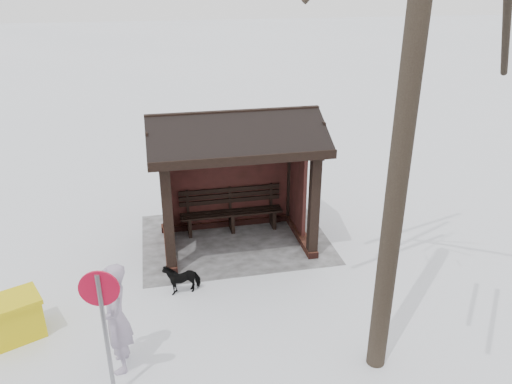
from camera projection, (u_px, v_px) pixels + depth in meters
ground at (236, 243)px, 11.37m from camera, size 120.00×120.00×0.00m
trampled_patch at (235, 239)px, 11.54m from camera, size 4.20×3.20×0.02m
bus_shelter at (234, 151)px, 10.64m from camera, size 3.60×2.40×3.09m
pedestrian at (116, 319)px, 7.45m from camera, size 0.45×0.67×1.81m
dog at (182, 277)px, 9.56m from camera, size 0.73×0.43×0.58m
grit_bin at (11, 319)px, 8.27m from camera, size 1.17×1.01×0.75m
road_sign at (102, 308)px, 6.65m from camera, size 0.54×0.11×2.12m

